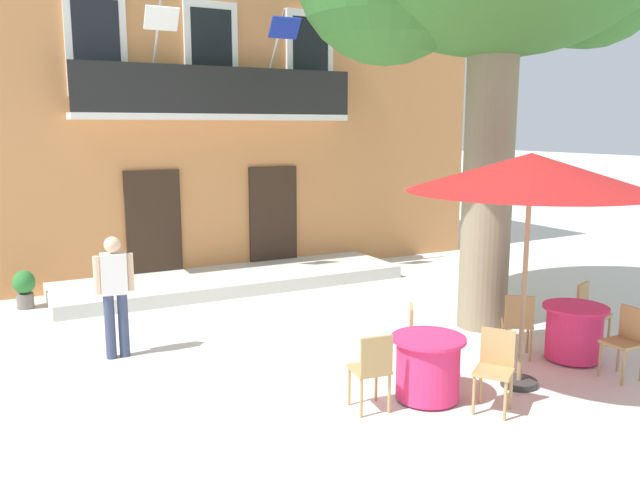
# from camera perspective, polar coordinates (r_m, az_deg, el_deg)

# --- Properties ---
(ground_plane) EXTENTS (120.00, 120.00, 0.00)m
(ground_plane) POSITION_cam_1_polar(r_m,az_deg,el_deg) (9.31, -0.36, -9.70)
(ground_plane) COLOR silver
(building_facade) EXTENTS (13.00, 5.09, 7.50)m
(building_facade) POSITION_cam_1_polar(r_m,az_deg,el_deg) (15.38, -11.91, 12.07)
(building_facade) COLOR #CC844C
(building_facade) RESTS_ON ground
(entrance_step_platform) EXTENTS (6.83, 1.89, 0.25)m
(entrance_step_platform) POSITION_cam_1_polar(r_m,az_deg,el_deg) (12.93, -7.83, -3.57)
(entrance_step_platform) COLOR silver
(entrance_step_platform) RESTS_ON ground
(cafe_table_near_tree) EXTENTS (0.86, 0.86, 0.76)m
(cafe_table_near_tree) POSITION_cam_1_polar(r_m,az_deg,el_deg) (7.68, 9.58, -11.11)
(cafe_table_near_tree) COLOR #E52D66
(cafe_table_near_tree) RESTS_ON ground
(cafe_chair_near_tree_0) EXTENTS (0.45, 0.45, 0.91)m
(cafe_chair_near_tree_0) POSITION_cam_1_polar(r_m,az_deg,el_deg) (7.24, 4.66, -11.18)
(cafe_chair_near_tree_0) COLOR tan
(cafe_chair_near_tree_0) RESTS_ON ground
(cafe_chair_near_tree_1) EXTENTS (0.56, 0.56, 0.91)m
(cafe_chair_near_tree_1) POSITION_cam_1_polar(r_m,az_deg,el_deg) (7.54, 15.33, -10.63)
(cafe_chair_near_tree_1) COLOR tan
(cafe_chair_near_tree_1) RESTS_ON ground
(cafe_chair_near_tree_2) EXTENTS (0.56, 0.56, 0.91)m
(cafe_chair_near_tree_2) POSITION_cam_1_polar(r_m,az_deg,el_deg) (8.34, 8.81, -8.37)
(cafe_chair_near_tree_2) COLOR tan
(cafe_chair_near_tree_2) RESTS_ON ground
(cafe_table_middle) EXTENTS (0.86, 0.86, 0.76)m
(cafe_table_middle) POSITION_cam_1_polar(r_m,az_deg,el_deg) (9.45, 21.68, -7.63)
(cafe_table_middle) COLOR #E52D66
(cafe_table_middle) RESTS_ON ground
(cafe_chair_middle_0) EXTENTS (0.56, 0.56, 0.91)m
(cafe_chair_middle_0) POSITION_cam_1_polar(r_m,az_deg,el_deg) (9.22, 17.21, -6.90)
(cafe_chair_middle_0) COLOR tan
(cafe_chair_middle_0) RESTS_ON ground
(cafe_chair_middle_1) EXTENTS (0.40, 0.40, 0.91)m
(cafe_chair_middle_1) POSITION_cam_1_polar(r_m,az_deg,el_deg) (9.02, 25.64, -7.84)
(cafe_chair_middle_1) COLOR tan
(cafe_chair_middle_1) RESTS_ON ground
(cafe_chair_middle_2) EXTENTS (0.52, 0.52, 0.91)m
(cafe_chair_middle_2) POSITION_cam_1_polar(r_m,az_deg,el_deg) (10.12, 22.83, -5.75)
(cafe_chair_middle_2) COLOR tan
(cafe_chair_middle_2) RESTS_ON ground
(cafe_umbrella) EXTENTS (2.90, 2.90, 2.85)m
(cafe_umbrella) POSITION_cam_1_polar(r_m,az_deg,el_deg) (7.86, 18.25, 5.64)
(cafe_umbrella) COLOR #997A56
(cafe_umbrella) RESTS_ON ground
(ground_planter_left) EXTENTS (0.37, 0.37, 0.68)m
(ground_planter_left) POSITION_cam_1_polar(r_m,az_deg,el_deg) (12.36, -24.84, -3.84)
(ground_planter_left) COLOR slate
(ground_planter_left) RESTS_ON ground
(pedestrian_near_entrance) EXTENTS (0.53, 0.26, 1.70)m
(pedestrian_near_entrance) POSITION_cam_1_polar(r_m,az_deg,el_deg) (9.17, -17.81, -4.24)
(pedestrian_near_entrance) COLOR #384260
(pedestrian_near_entrance) RESTS_ON ground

